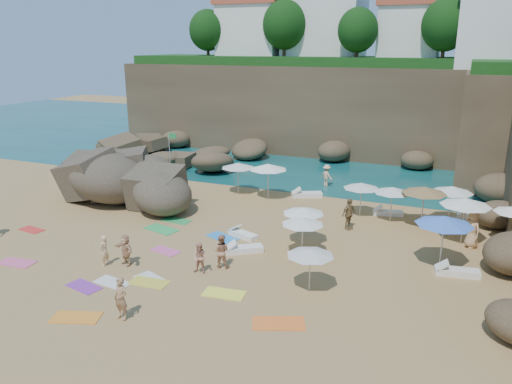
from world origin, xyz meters
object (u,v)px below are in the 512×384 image
at_px(parasol_0, 238,165).
at_px(parasol_1, 268,167).
at_px(rock_outcrop, 138,195).
at_px(person_stand_3, 349,214).
at_px(lounger_0, 307,195).
at_px(person_stand_6, 104,250).
at_px(person_stand_5, 167,186).
at_px(parasol_2, 452,189).
at_px(person_stand_2, 327,176).
at_px(person_stand_4, 472,229).
at_px(flag_pole, 171,148).
at_px(person_stand_1, 221,251).

bearing_deg(parasol_0, parasol_1, -6.85).
relative_size(rock_outcrop, person_stand_3, 4.86).
height_order(lounger_0, person_stand_6, person_stand_6).
relative_size(lounger_0, person_stand_5, 1.06).
height_order(person_stand_3, person_stand_5, person_stand_5).
xyz_separation_m(lounger_0, person_stand_5, (-8.32, -4.16, 0.79)).
distance_m(parasol_2, person_stand_2, 9.86).
relative_size(parasol_1, person_stand_4, 1.29).
relative_size(person_stand_5, person_stand_6, 1.29).
xyz_separation_m(flag_pole, person_stand_6, (5.96, -15.31, -1.47)).
height_order(parasol_1, person_stand_1, parasol_1).
height_order(parasol_2, lounger_0, parasol_2).
height_order(rock_outcrop, lounger_0, rock_outcrop).
bearing_deg(person_stand_2, parasol_2, -178.51).
bearing_deg(person_stand_6, person_stand_4, 117.94).
distance_m(person_stand_2, person_stand_6, 18.11).
bearing_deg(person_stand_3, rock_outcrop, 112.26).
xyz_separation_m(parasol_1, parasol_2, (11.33, -0.41, -0.15)).
relative_size(person_stand_3, person_stand_5, 0.94).
relative_size(flag_pole, lounger_0, 1.71).
relative_size(person_stand_1, person_stand_4, 0.82).
height_order(rock_outcrop, parasol_2, parasol_2).
distance_m(person_stand_3, person_stand_4, 6.28).
bearing_deg(parasol_0, lounger_0, 13.00).
bearing_deg(parasol_2, person_stand_6, -139.68).
height_order(person_stand_3, person_stand_6, person_stand_3).
height_order(rock_outcrop, person_stand_1, rock_outcrop).
relative_size(parasol_1, lounger_0, 1.24).
bearing_deg(person_stand_1, person_stand_3, -132.32).
bearing_deg(parasol_2, person_stand_1, -132.20).
xyz_separation_m(parasol_1, person_stand_5, (-6.03, -2.81, -1.22)).
bearing_deg(parasol_0, rock_outcrop, -154.19).
height_order(parasol_0, person_stand_6, parasol_0).
height_order(flag_pole, person_stand_3, flag_pole).
bearing_deg(person_stand_5, lounger_0, -6.48).
bearing_deg(flag_pole, rock_outcrop, -83.54).
relative_size(flag_pole, parasol_0, 1.51).
relative_size(rock_outcrop, flag_pole, 2.51).
bearing_deg(person_stand_1, person_stand_5, -56.26).
relative_size(person_stand_3, person_stand_6, 1.21).
distance_m(flag_pole, person_stand_4, 22.56).
distance_m(person_stand_1, person_stand_4, 12.69).
relative_size(parasol_0, person_stand_1, 1.44).
bearing_deg(person_stand_5, person_stand_2, 6.17).
xyz_separation_m(person_stand_3, person_stand_6, (-9.37, -9.05, -0.16)).
bearing_deg(flag_pole, person_stand_2, 8.55).
bearing_deg(parasol_1, parasol_0, 173.15).
relative_size(lounger_0, person_stand_3, 1.13).
distance_m(rock_outcrop, parasol_1, 9.19).
bearing_deg(person_stand_2, person_stand_6, 101.72).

